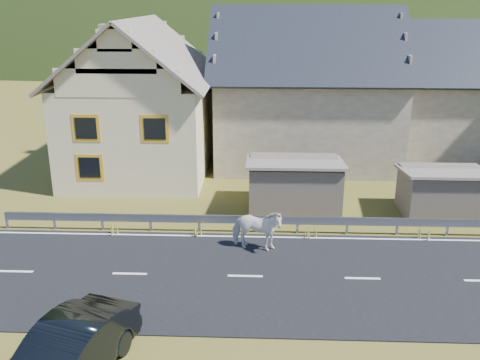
{
  "coord_description": "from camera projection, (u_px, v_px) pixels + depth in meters",
  "views": [
    {
      "loc": [
        -3.51,
        -16.27,
        9.05
      ],
      "look_at": [
        -4.35,
        4.3,
        2.06
      ],
      "focal_mm": 40.0,
      "sensor_mm": 36.0,
      "label": 1
    }
  ],
  "objects": [
    {
      "name": "house_cream",
      "position": [
        140.0,
        92.0,
        28.51
      ],
      "size": [
        7.8,
        9.8,
        8.3
      ],
      "color": "beige",
      "rests_on": "ground"
    },
    {
      "name": "house_stone_b",
      "position": [
        467.0,
        82.0,
        32.54
      ],
      "size": [
        9.8,
        8.8,
        8.1
      ],
      "color": "tan",
      "rests_on": "ground"
    },
    {
      "name": "house_stone_a",
      "position": [
        305.0,
        79.0,
        30.91
      ],
      "size": [
        10.8,
        9.8,
        8.9
      ],
      "color": "tan",
      "rests_on": "ground"
    },
    {
      "name": "car",
      "position": [
        66.0,
        356.0,
        13.04
      ],
      "size": [
        2.88,
        4.95,
        1.54
      ],
      "primitive_type": "imported",
      "rotation": [
        0.0,
        0.0,
        -0.28
      ],
      "color": "black",
      "rests_on": "ground"
    },
    {
      "name": "shed_left",
      "position": [
        294.0,
        185.0,
        24.04
      ],
      "size": [
        4.3,
        3.3,
        2.4
      ],
      "primitive_type": "cube",
      "color": "#6B5F4F",
      "rests_on": "ground"
    },
    {
      "name": "ground",
      "position": [
        363.0,
        279.0,
        18.17
      ],
      "size": [
        160.0,
        160.0,
        0.0
      ],
      "primitive_type": "plane",
      "color": "#444814",
      "rests_on": "ground"
    },
    {
      "name": "mountain",
      "position": [
        285.0,
        83.0,
        194.7
      ],
      "size": [
        440.0,
        280.0,
        260.0
      ],
      "primitive_type": "ellipsoid",
      "color": "#19320D",
      "rests_on": "ground"
    },
    {
      "name": "lane_markings",
      "position": [
        363.0,
        278.0,
        18.16
      ],
      "size": [
        60.0,
        6.6,
        0.01
      ],
      "primitive_type": "cube",
      "color": "silver",
      "rests_on": "road"
    },
    {
      "name": "guardrail",
      "position": [
        347.0,
        222.0,
        21.47
      ],
      "size": [
        28.1,
        0.09,
        0.75
      ],
      "color": "#93969B",
      "rests_on": "ground"
    },
    {
      "name": "horse",
      "position": [
        257.0,
        229.0,
        19.98
      ],
      "size": [
        1.25,
        2.11,
        1.67
      ],
      "primitive_type": "imported",
      "rotation": [
        0.0,
        0.0,
        1.38
      ],
      "color": "silver",
      "rests_on": "road"
    },
    {
      "name": "shed_right",
      "position": [
        444.0,
        193.0,
        23.35
      ],
      "size": [
        3.8,
        2.9,
        2.2
      ],
      "primitive_type": "cube",
      "color": "#6B5F4F",
      "rests_on": "ground"
    },
    {
      "name": "conifer_patch",
      "position": [
        38.0,
        13.0,
        122.43
      ],
      "size": [
        76.0,
        50.0,
        28.0
      ],
      "primitive_type": "ellipsoid",
      "color": "black",
      "rests_on": "ground"
    },
    {
      "name": "road",
      "position": [
        363.0,
        279.0,
        18.16
      ],
      "size": [
        60.0,
        7.0,
        0.04
      ],
      "primitive_type": "cube",
      "color": "black",
      "rests_on": "ground"
    }
  ]
}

